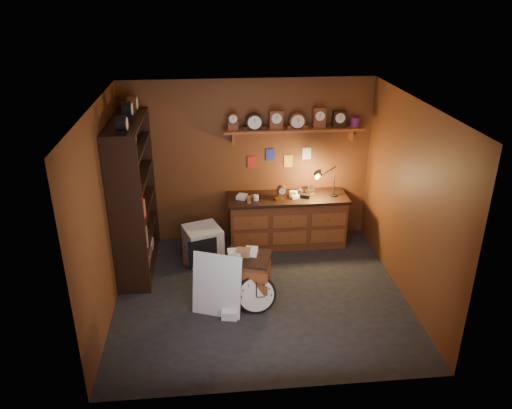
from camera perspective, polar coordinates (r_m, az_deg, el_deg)
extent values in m
plane|color=black|center=(7.16, 0.46, -10.23)|extent=(4.00, 4.00, 0.00)
cube|color=brown|center=(8.16, -0.86, 4.87)|extent=(4.00, 0.02, 2.70)
cube|color=brown|center=(4.93, 2.76, -9.02)|extent=(4.00, 0.02, 2.70)
cube|color=brown|center=(6.60, -17.03, -1.05)|extent=(0.02, 3.60, 2.70)
cube|color=brown|center=(6.98, 17.05, 0.34)|extent=(0.02, 3.60, 2.70)
cube|color=beige|center=(6.06, 0.54, 11.35)|extent=(4.00, 3.60, 0.02)
cube|color=brown|center=(7.93, 4.31, 8.56)|extent=(2.20, 0.30, 0.04)
cube|color=brown|center=(7.93, -2.65, 7.69)|extent=(0.04, 0.16, 0.20)
cube|color=brown|center=(8.24, 10.79, 7.94)|extent=(0.04, 0.16, 0.20)
cylinder|color=#B21419|center=(8.13, 11.24, 9.25)|extent=(0.16, 0.16, 0.15)
cube|color=#AD1D15|center=(8.16, 0.20, 4.88)|extent=(0.14, 0.01, 0.20)
cube|color=navy|center=(8.16, 2.31, 5.74)|extent=(0.14, 0.01, 0.20)
cube|color=gold|center=(8.24, 4.37, 5.00)|extent=(0.14, 0.01, 0.20)
cube|color=silver|center=(8.26, 6.46, 5.84)|extent=(0.14, 0.01, 0.20)
cube|color=black|center=(7.56, -15.43, 0.73)|extent=(0.03, 1.60, 2.30)
cube|color=black|center=(6.82, -14.53, -1.78)|extent=(0.45, 0.03, 2.30)
cube|color=black|center=(8.24, -13.09, 2.94)|extent=(0.45, 0.03, 2.30)
cube|color=black|center=(8.01, -12.97, -6.44)|extent=(0.43, 1.54, 0.03)
cube|color=black|center=(7.77, -13.31, -3.26)|extent=(0.43, 1.54, 0.03)
cube|color=black|center=(7.58, -13.63, -0.24)|extent=(0.43, 1.54, 0.03)
cube|color=black|center=(7.41, -13.97, 2.93)|extent=(0.43, 1.54, 0.03)
cube|color=black|center=(7.27, -14.32, 6.24)|extent=(0.43, 1.54, 0.03)
cube|color=black|center=(7.16, -14.63, 9.13)|extent=(0.43, 1.54, 0.03)
cube|color=brown|center=(8.30, 3.54, -1.93)|extent=(1.89, 0.60, 0.80)
cube|color=black|center=(8.12, 3.62, 0.76)|extent=(1.95, 0.66, 0.05)
cube|color=brown|center=(8.03, 3.88, -2.88)|extent=(1.81, 0.02, 0.52)
cylinder|color=black|center=(8.21, 8.82, 1.05)|extent=(0.12, 0.12, 0.02)
cylinder|color=black|center=(8.14, 8.90, 2.28)|extent=(0.02, 0.02, 0.38)
cylinder|color=black|center=(8.00, 8.23, 3.77)|extent=(0.27, 0.09, 0.14)
cone|color=black|center=(7.95, 7.28, 3.39)|extent=(0.18, 0.14, 0.18)
cube|color=brown|center=(6.88, -0.99, -8.55)|extent=(0.67, 0.61, 0.66)
cube|color=black|center=(6.70, -1.01, -6.09)|extent=(0.72, 0.66, 0.03)
cube|color=brown|center=(6.68, -0.82, -9.66)|extent=(0.48, 0.16, 0.56)
cylinder|color=black|center=(6.70, 0.01, -10.21)|extent=(0.53, 0.17, 0.53)
cylinder|color=beige|center=(6.67, 0.04, -10.33)|extent=(0.47, 0.11, 0.46)
cube|color=black|center=(6.62, 0.05, -9.85)|extent=(0.01, 0.04, 0.17)
cube|color=black|center=(6.68, 0.56, -10.53)|extent=(0.12, 0.01, 0.01)
cube|color=silver|center=(6.84, -4.39, -12.18)|extent=(0.68, 0.40, 0.87)
cube|color=silver|center=(7.90, -6.09, -4.48)|extent=(0.67, 0.67, 0.55)
cube|color=black|center=(7.66, -6.09, -5.46)|extent=(0.43, 0.16, 0.44)
cube|color=#946340|center=(7.88, -5.57, -6.25)|extent=(0.24, 0.21, 0.14)
cube|color=white|center=(6.73, -3.00, -12.16)|extent=(0.24, 0.27, 0.12)
cube|color=#946340|center=(7.90, -7.29, -6.17)|extent=(0.28, 0.28, 0.16)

